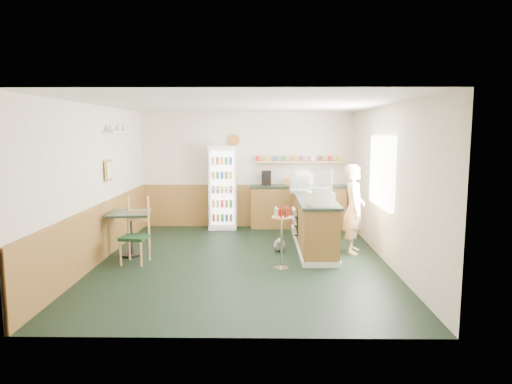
{
  "coord_description": "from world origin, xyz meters",
  "views": [
    {
      "loc": [
        0.35,
        -7.75,
        2.25
      ],
      "look_at": [
        0.24,
        0.6,
        1.14
      ],
      "focal_mm": 32.0,
      "sensor_mm": 36.0,
      "label": 1
    }
  ],
  "objects_px": {
    "display_case": "(311,181)",
    "cafe_table": "(130,225)",
    "shopkeeper": "(354,209)",
    "condiment_stand": "(281,228)",
    "drinks_fridge": "(223,187)",
    "cafe_chair": "(136,228)",
    "cash_register": "(321,199)"
  },
  "relations": [
    {
      "from": "cafe_table",
      "to": "cafe_chair",
      "type": "bearing_deg",
      "value": -61.04
    },
    {
      "from": "condiment_stand",
      "to": "display_case",
      "type": "bearing_deg",
      "value": 71.02
    },
    {
      "from": "display_case",
      "to": "cash_register",
      "type": "bearing_deg",
      "value": -90.0
    },
    {
      "from": "display_case",
      "to": "cafe_chair",
      "type": "xyz_separation_m",
      "value": [
        -3.18,
        -1.62,
        -0.66
      ]
    },
    {
      "from": "cash_register",
      "to": "condiment_stand",
      "type": "xyz_separation_m",
      "value": [
        -0.68,
        -0.35,
        -0.44
      ]
    },
    {
      "from": "drinks_fridge",
      "to": "cash_register",
      "type": "distance_m",
      "value": 3.4
    },
    {
      "from": "condiment_stand",
      "to": "cafe_table",
      "type": "relative_size",
      "value": 1.24
    },
    {
      "from": "display_case",
      "to": "cafe_table",
      "type": "distance_m",
      "value": 3.67
    },
    {
      "from": "cash_register",
      "to": "condiment_stand",
      "type": "distance_m",
      "value": 0.88
    },
    {
      "from": "cash_register",
      "to": "cafe_chair",
      "type": "height_order",
      "value": "cash_register"
    },
    {
      "from": "drinks_fridge",
      "to": "cash_register",
      "type": "bearing_deg",
      "value": -55.84
    },
    {
      "from": "condiment_stand",
      "to": "cafe_chair",
      "type": "xyz_separation_m",
      "value": [
        -2.5,
        0.36,
        -0.09
      ]
    },
    {
      "from": "drinks_fridge",
      "to": "display_case",
      "type": "xyz_separation_m",
      "value": [
        1.91,
        -1.19,
        0.29
      ]
    },
    {
      "from": "shopkeeper",
      "to": "cafe_table",
      "type": "height_order",
      "value": "shopkeeper"
    },
    {
      "from": "cash_register",
      "to": "drinks_fridge",
      "type": "bearing_deg",
      "value": 111.13
    },
    {
      "from": "cafe_table",
      "to": "shopkeeper",
      "type": "bearing_deg",
      "value": 3.36
    },
    {
      "from": "shopkeeper",
      "to": "condiment_stand",
      "type": "relative_size",
      "value": 1.63
    },
    {
      "from": "display_case",
      "to": "shopkeeper",
      "type": "bearing_deg",
      "value": -54.27
    },
    {
      "from": "shopkeeper",
      "to": "cafe_chair",
      "type": "xyz_separation_m",
      "value": [
        -3.88,
        -0.64,
        -0.23
      ]
    },
    {
      "from": "display_case",
      "to": "cafe_table",
      "type": "bearing_deg",
      "value": -160.36
    },
    {
      "from": "display_case",
      "to": "cafe_table",
      "type": "relative_size",
      "value": 1.04
    },
    {
      "from": "shopkeeper",
      "to": "cash_register",
      "type": "bearing_deg",
      "value": 144.24
    },
    {
      "from": "cash_register",
      "to": "shopkeeper",
      "type": "relative_size",
      "value": 0.24
    },
    {
      "from": "cafe_table",
      "to": "cafe_chair",
      "type": "distance_m",
      "value": 0.46
    },
    {
      "from": "drinks_fridge",
      "to": "cafe_chair",
      "type": "relative_size",
      "value": 1.69
    },
    {
      "from": "shopkeeper",
      "to": "cafe_table",
      "type": "bearing_deg",
      "value": 104.82
    },
    {
      "from": "cafe_chair",
      "to": "drinks_fridge",
      "type": "bearing_deg",
      "value": 73.12
    },
    {
      "from": "drinks_fridge",
      "to": "condiment_stand",
      "type": "bearing_deg",
      "value": -68.76
    },
    {
      "from": "shopkeeper",
      "to": "cafe_table",
      "type": "relative_size",
      "value": 2.02
    },
    {
      "from": "cafe_table",
      "to": "cafe_chair",
      "type": "xyz_separation_m",
      "value": [
        0.22,
        -0.4,
        0.03
      ]
    },
    {
      "from": "cash_register",
      "to": "cafe_chair",
      "type": "relative_size",
      "value": 0.35
    },
    {
      "from": "condiment_stand",
      "to": "cafe_chair",
      "type": "distance_m",
      "value": 2.53
    }
  ]
}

